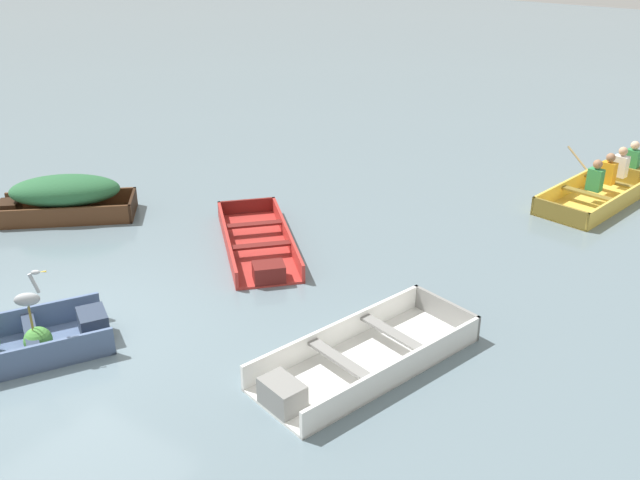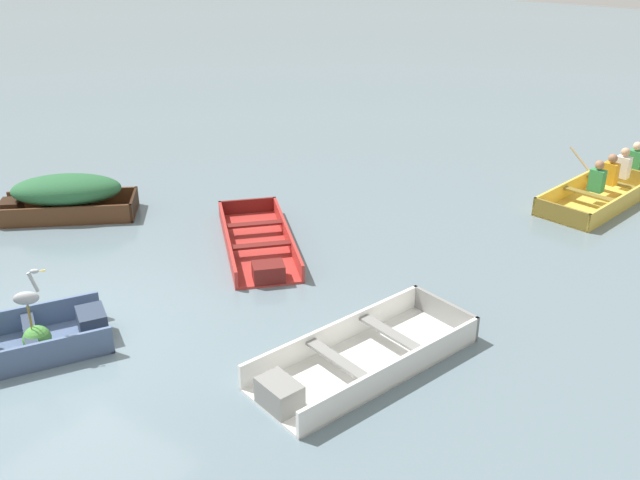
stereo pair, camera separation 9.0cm
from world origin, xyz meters
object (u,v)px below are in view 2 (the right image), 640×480
at_px(skiff_dark_varnish_mid_moored, 66,194).
at_px(heron_on_dinghy, 27,296).
at_px(skiff_white_far_moored, 356,361).
at_px(rowboat_yellow_with_crew, 607,187).
at_px(skiff_red_near_moored, 259,244).
at_px(dinghy_slate_blue_foreground, 6,346).

relative_size(skiff_dark_varnish_mid_moored, heron_on_dinghy, 2.95).
xyz_separation_m(skiff_white_far_moored, rowboat_yellow_with_crew, (0.99, 7.83, 0.11)).
xyz_separation_m(skiff_red_near_moored, heron_on_dinghy, (-0.40, -4.08, 0.77)).
xyz_separation_m(skiff_dark_varnish_mid_moored, heron_on_dinghy, (3.50, -3.15, 0.42)).
distance_m(dinghy_slate_blue_foreground, skiff_dark_varnish_mid_moored, 4.70).
relative_size(skiff_red_near_moored, rowboat_yellow_with_crew, 0.86).
bearing_deg(skiff_dark_varnish_mid_moored, skiff_red_near_moored, 13.48).
bearing_deg(skiff_white_far_moored, skiff_red_near_moored, 148.55).
distance_m(skiff_red_near_moored, rowboat_yellow_with_crew, 7.21).
bearing_deg(skiff_dark_varnish_mid_moored, dinghy_slate_blue_foreground, -46.63).
distance_m(skiff_red_near_moored, skiff_white_far_moored, 3.77).
height_order(skiff_dark_varnish_mid_moored, skiff_white_far_moored, skiff_dark_varnish_mid_moored).
distance_m(dinghy_slate_blue_foreground, rowboat_yellow_with_crew, 11.31).
bearing_deg(skiff_white_far_moored, rowboat_yellow_with_crew, 82.82).
height_order(dinghy_slate_blue_foreground, skiff_red_near_moored, dinghy_slate_blue_foreground).
relative_size(skiff_white_far_moored, rowboat_yellow_with_crew, 0.98).
distance_m(dinghy_slate_blue_foreground, heron_on_dinghy, 0.80).
height_order(skiff_dark_varnish_mid_moored, heron_on_dinghy, heron_on_dinghy).
height_order(skiff_dark_varnish_mid_moored, rowboat_yellow_with_crew, rowboat_yellow_with_crew).
relative_size(dinghy_slate_blue_foreground, skiff_dark_varnish_mid_moored, 1.18).
distance_m(skiff_red_near_moored, heron_on_dinghy, 4.17).
xyz_separation_m(dinghy_slate_blue_foreground, skiff_white_far_moored, (3.89, 2.37, -0.03)).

